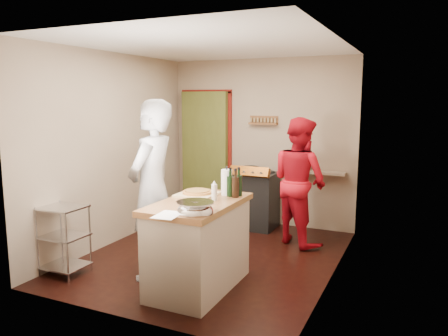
{
  "coord_description": "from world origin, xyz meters",
  "views": [
    {
      "loc": [
        2.35,
        -4.75,
        1.97
      ],
      "look_at": [
        0.16,
        0.0,
        1.15
      ],
      "focal_mm": 35.0,
      "sensor_mm": 36.0,
      "label": 1
    }
  ],
  "objects_px": {
    "person_red": "(299,181)",
    "wire_shelving": "(64,237)",
    "person_stripe": "(152,190)",
    "island": "(199,243)",
    "stove": "(256,199)"
  },
  "relations": [
    {
      "from": "person_red",
      "to": "wire_shelving",
      "type": "bearing_deg",
      "value": 79.17
    },
    {
      "from": "person_stripe",
      "to": "person_red",
      "type": "xyz_separation_m",
      "value": [
        1.16,
        1.82,
        -0.12
      ]
    },
    {
      "from": "island",
      "to": "person_red",
      "type": "distance_m",
      "value": 2.0
    },
    {
      "from": "island",
      "to": "person_stripe",
      "type": "xyz_separation_m",
      "value": [
        -0.61,
        0.06,
        0.5
      ]
    },
    {
      "from": "wire_shelving",
      "to": "person_stripe",
      "type": "bearing_deg",
      "value": 21.39
    },
    {
      "from": "island",
      "to": "person_stripe",
      "type": "relative_size",
      "value": 0.7
    },
    {
      "from": "person_red",
      "to": "island",
      "type": "bearing_deg",
      "value": 106.77
    },
    {
      "from": "island",
      "to": "person_stripe",
      "type": "distance_m",
      "value": 0.79
    },
    {
      "from": "stove",
      "to": "island",
      "type": "height_order",
      "value": "island"
    },
    {
      "from": "wire_shelving",
      "to": "person_red",
      "type": "distance_m",
      "value": 3.08
    },
    {
      "from": "person_stripe",
      "to": "island",
      "type": "bearing_deg",
      "value": 79.53
    },
    {
      "from": "wire_shelving",
      "to": "island",
      "type": "xyz_separation_m",
      "value": [
        1.56,
        0.31,
        0.05
      ]
    },
    {
      "from": "person_stripe",
      "to": "person_red",
      "type": "height_order",
      "value": "person_stripe"
    },
    {
      "from": "island",
      "to": "person_stripe",
      "type": "bearing_deg",
      "value": 174.13
    },
    {
      "from": "wire_shelving",
      "to": "person_red",
      "type": "height_order",
      "value": "person_red"
    }
  ]
}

